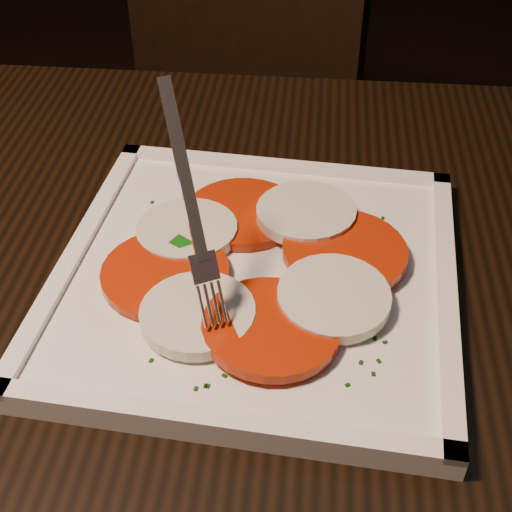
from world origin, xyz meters
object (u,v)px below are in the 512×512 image
chair (218,123)px  plate (256,277)px  table (196,386)px  fork (186,196)px

chair → plate: chair is taller
table → plate: 0.12m
chair → fork: size_ratio=6.16×
chair → fork: fork is taller
fork → chair: bearing=68.9°
table → plate: bearing=31.6°
table → plate: plate is taller
table → fork: (0.01, -0.00, 0.21)m
plate → chair: bearing=102.2°
chair → plate: (0.14, -0.63, 0.22)m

